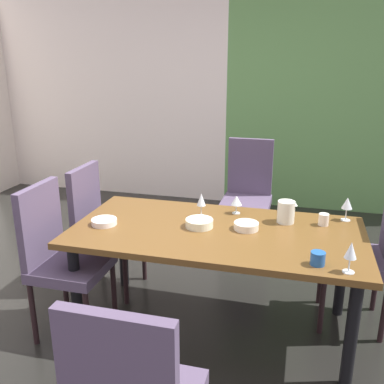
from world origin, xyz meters
The scene contains 18 objects.
ground_plane centered at (0.00, 0.00, -0.01)m, with size 6.28×5.43×0.02m, color black.
back_panel_interior centered at (-1.58, 2.66, 1.29)m, with size 3.12×0.10×2.58m, color silver.
garden_window_panel centered at (1.56, 2.66, 1.29)m, with size 3.16×0.10×2.58m, color #5E904F.
dining_table centered at (0.41, -0.02, 0.64)m, with size 1.85×0.93×0.71m.
chair_right_far centered at (1.38, 0.27, 0.56)m, with size 0.44×0.44×0.99m.
chair_left_near centered at (-0.56, -0.32, 0.56)m, with size 0.45×0.44×1.01m.
chair_left_far centered at (-0.56, 0.27, 0.56)m, with size 0.45×0.44×0.99m.
chair_head_far centered at (0.44, 1.31, 0.57)m, with size 0.44×0.45×1.04m.
wine_glass_south centered at (1.22, 0.36, 0.83)m, with size 0.07×0.07×0.16m.
wine_glass_left centered at (0.48, 0.30, 0.81)m, with size 0.08×0.08×0.13m.
wine_glass_front centered at (0.26, 0.18, 0.83)m, with size 0.06×0.06×0.16m.
wine_glass_center centered at (1.18, -0.41, 0.83)m, with size 0.06×0.06×0.17m.
serving_bowl_west centered at (0.29, -0.01, 0.74)m, with size 0.18×0.18×0.05m, color #ECEBC7.
serving_bowl_corner centered at (0.59, 0.03, 0.74)m, with size 0.16×0.16×0.05m, color #EFE3CB.
serving_bowl_rear centered at (-0.33, -0.13, 0.73)m, with size 0.17×0.17×0.04m, color white.
cup_right centered at (1.03, -0.36, 0.75)m, with size 0.08×0.08×0.07m, color #1F5195.
cup_east centered at (1.07, 0.23, 0.75)m, with size 0.07×0.07×0.08m, color white.
pitcher_north centered at (0.83, 0.22, 0.79)m, with size 0.13×0.11×0.15m.
Camera 1 is at (0.90, -2.51, 1.78)m, focal length 40.00 mm.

